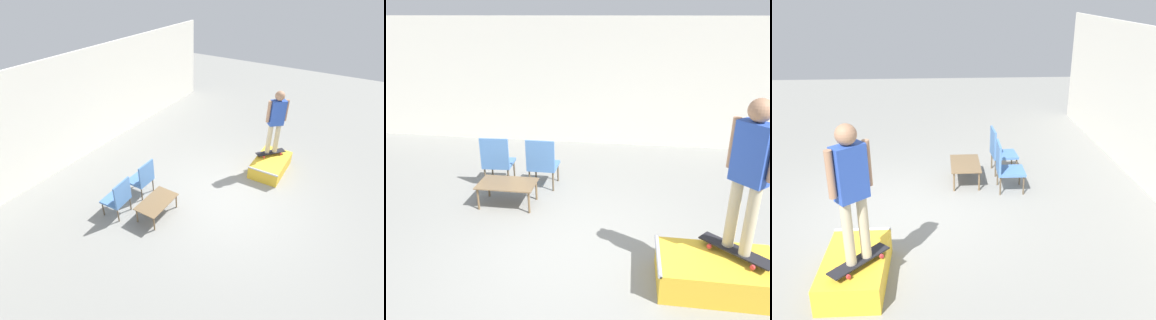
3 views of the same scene
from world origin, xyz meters
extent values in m
plane|color=gray|center=(0.00, 0.00, 0.00)|extent=(24.00, 24.00, 0.00)
cube|color=gold|center=(1.78, -0.50, 0.19)|extent=(1.37, 0.81, 0.37)
cylinder|color=#B7B7BC|center=(1.10, -0.50, 0.37)|extent=(0.05, 0.81, 0.05)
cube|color=black|center=(1.98, -0.40, 0.46)|extent=(0.78, 0.71, 0.02)
cylinder|color=red|center=(2.26, -0.48, 0.43)|extent=(0.06, 0.06, 0.05)
cylinder|color=red|center=(2.11, -0.66, 0.43)|extent=(0.06, 0.06, 0.05)
cylinder|color=red|center=(1.86, -0.14, 0.43)|extent=(0.06, 0.06, 0.05)
cylinder|color=red|center=(1.71, -0.31, 0.43)|extent=(0.06, 0.06, 0.05)
cylinder|color=#C6B793|center=(1.91, -0.32, 0.90)|extent=(0.13, 0.13, 0.86)
cylinder|color=#C6B793|center=(2.06, -0.48, 0.90)|extent=(0.13, 0.13, 0.86)
cube|color=#2D51B7|center=(1.98, -0.40, 1.67)|extent=(0.40, 0.42, 0.68)
cylinder|color=#A87A5B|center=(1.82, -0.22, 1.72)|extent=(0.09, 0.09, 0.58)
cylinder|color=#A87A5B|center=(2.14, -0.58, 1.72)|extent=(0.09, 0.09, 0.58)
sphere|color=#A87A5B|center=(1.98, -0.40, 2.13)|extent=(0.25, 0.25, 0.25)
cube|color=brown|center=(-1.30, 1.14, 0.39)|extent=(0.96, 0.58, 0.02)
cylinder|color=brown|center=(-1.73, 0.90, 0.19)|extent=(0.04, 0.04, 0.38)
cylinder|color=brown|center=(-0.87, 0.90, 0.19)|extent=(0.04, 0.04, 0.38)
cylinder|color=brown|center=(-1.73, 1.38, 0.19)|extent=(0.04, 0.04, 0.38)
cylinder|color=brown|center=(-0.87, 1.38, 0.19)|extent=(0.04, 0.04, 0.38)
cylinder|color=brown|center=(-1.53, 2.22, 0.18)|extent=(0.03, 0.03, 0.37)
cylinder|color=brown|center=(-1.97, 2.19, 0.18)|extent=(0.03, 0.03, 0.37)
cylinder|color=brown|center=(-1.50, 1.78, 0.18)|extent=(0.03, 0.03, 0.37)
cylinder|color=brown|center=(-1.94, 1.75, 0.18)|extent=(0.03, 0.03, 0.37)
cube|color=#4C7AB7|center=(-1.73, 1.98, 0.39)|extent=(0.55, 0.55, 0.05)
cube|color=#4C7AB7|center=(-1.72, 1.74, 0.69)|extent=(0.52, 0.07, 0.54)
cylinder|color=brown|center=(-0.65, 2.20, 0.18)|extent=(0.03, 0.03, 0.37)
cylinder|color=brown|center=(-1.09, 2.21, 0.18)|extent=(0.03, 0.03, 0.37)
cylinder|color=brown|center=(-0.65, 1.76, 0.18)|extent=(0.03, 0.03, 0.37)
cylinder|color=brown|center=(-1.09, 1.77, 0.18)|extent=(0.03, 0.03, 0.37)
cube|color=#4C7AB7|center=(-0.87, 1.98, 0.39)|extent=(0.53, 0.53, 0.05)
cube|color=#4C7AB7|center=(-0.87, 1.74, 0.69)|extent=(0.52, 0.05, 0.54)
camera|label=1|loc=(-5.28, -2.23, 4.93)|focal=28.00mm
camera|label=2|loc=(0.69, -4.31, 3.04)|focal=35.00mm
camera|label=3|loc=(6.57, 0.66, 3.65)|focal=40.00mm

